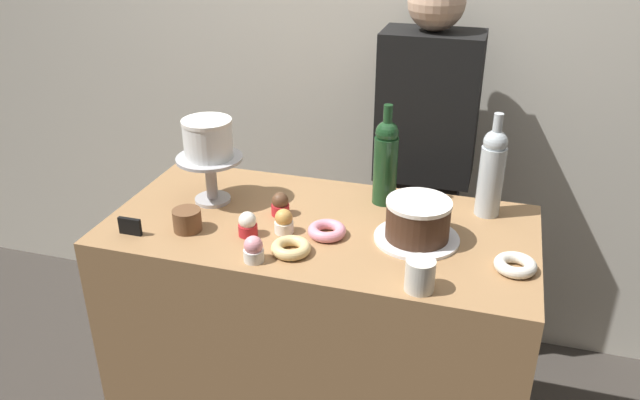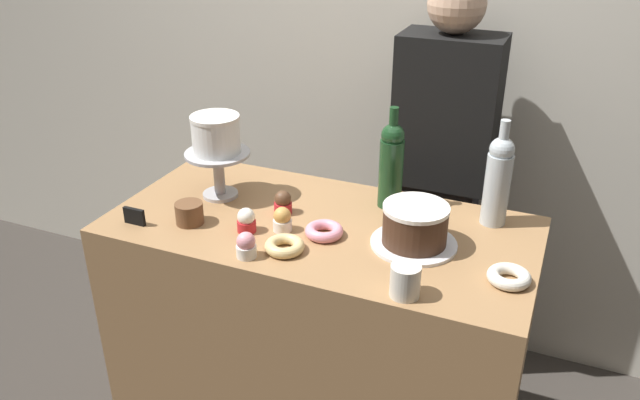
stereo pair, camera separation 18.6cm
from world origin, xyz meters
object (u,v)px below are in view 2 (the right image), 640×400
object	(u,v)px
cupcake_strawberry	(246,245)
donut_sugar	(509,277)
cupcake_chocolate	(283,203)
cookie_stack	(189,213)
chocolate_round_cake	(415,224)
price_sign_chalkboard	(134,216)
white_layer_cake	(216,134)
cupcake_vanilla	(246,221)
wine_bottle_green	(391,164)
coffee_cup_ceramic	(405,281)
wine_bottle_clear	(498,179)
cupcake_caramel	(282,220)
cake_stand_pedestal	(218,167)
barista_figure	(440,183)
donut_pink	(324,231)
donut_glazed	(285,246)

from	to	relation	value
cupcake_strawberry	donut_sugar	world-z (taller)	cupcake_strawberry
cupcake_chocolate	cookie_stack	xyz separation A→B (m)	(-0.23, -0.17, -0.00)
chocolate_round_cake	price_sign_chalkboard	size ratio (longest dim) A/B	2.65
white_layer_cake	cupcake_vanilla	distance (m)	0.32
price_sign_chalkboard	cupcake_vanilla	bearing A→B (deg)	15.72
wine_bottle_green	coffee_cup_ceramic	world-z (taller)	wine_bottle_green
white_layer_cake	chocolate_round_cake	xyz separation A→B (m)	(0.67, -0.06, -0.15)
wine_bottle_clear	cupcake_vanilla	distance (m)	0.75
white_layer_cake	cupcake_caramel	size ratio (longest dim) A/B	2.08
cake_stand_pedestal	cupcake_caramel	xyz separation A→B (m)	(0.29, -0.13, -0.07)
wine_bottle_clear	price_sign_chalkboard	xyz separation A→B (m)	(-0.99, -0.43, -0.12)
donut_sugar	coffee_cup_ceramic	xyz separation A→B (m)	(-0.23, -0.16, 0.03)
cupcake_vanilla	cupcake_strawberry	world-z (taller)	same
cupcake_vanilla	barista_figure	bearing A→B (deg)	62.50
cake_stand_pedestal	donut_pink	size ratio (longest dim) A/B	1.86
wine_bottle_clear	price_sign_chalkboard	distance (m)	1.08
donut_sugar	barista_figure	distance (m)	0.83
cake_stand_pedestal	wine_bottle_green	world-z (taller)	wine_bottle_green
cupcake_strawberry	donut_glazed	xyz separation A→B (m)	(0.08, 0.07, -0.02)
cupcake_caramel	donut_glazed	distance (m)	0.12
cake_stand_pedestal	white_layer_cake	world-z (taller)	white_layer_cake
wine_bottle_green	donut_glazed	xyz separation A→B (m)	(-0.18, -0.38, -0.13)
cupcake_chocolate	donut_glazed	world-z (taller)	cupcake_chocolate
donut_glazed	cookie_stack	xyz separation A→B (m)	(-0.33, 0.04, 0.02)
chocolate_round_cake	coffee_cup_ceramic	world-z (taller)	chocolate_round_cake
cupcake_chocolate	barista_figure	world-z (taller)	barista_figure
chocolate_round_cake	price_sign_chalkboard	distance (m)	0.83
cupcake_caramel	donut_glazed	xyz separation A→B (m)	(0.06, -0.11, -0.02)
cake_stand_pedestal	barista_figure	bearing A→B (deg)	45.16
chocolate_round_cake	wine_bottle_green	bearing A→B (deg)	123.17
chocolate_round_cake	donut_glazed	distance (m)	0.37
cupcake_vanilla	wine_bottle_clear	bearing A→B (deg)	27.06
donut_sugar	barista_figure	world-z (taller)	barista_figure
wine_bottle_green	cookie_stack	distance (m)	0.63
cake_stand_pedestal	price_sign_chalkboard	xyz separation A→B (m)	(-0.14, -0.27, -0.08)
white_layer_cake	donut_pink	bearing A→B (deg)	-15.15
cake_stand_pedestal	cookie_stack	bearing A→B (deg)	-86.41
coffee_cup_ceramic	barista_figure	bearing A→B (deg)	97.17
cupcake_vanilla	cookie_stack	distance (m)	0.18
cupcake_caramel	donut_pink	size ratio (longest dim) A/B	0.66
wine_bottle_green	coffee_cup_ceramic	bearing A→B (deg)	-68.32
cupcake_chocolate	cupcake_vanilla	world-z (taller)	same
wine_bottle_clear	coffee_cup_ceramic	distance (m)	0.50
donut_glazed	cookie_stack	bearing A→B (deg)	173.69
white_layer_cake	cupcake_chocolate	world-z (taller)	white_layer_cake
price_sign_chalkboard	donut_pink	bearing A→B (deg)	15.71
cupcake_caramel	cupcake_strawberry	distance (m)	0.17
cupcake_chocolate	cupcake_vanilla	bearing A→B (deg)	-107.60
chocolate_round_cake	cookie_stack	bearing A→B (deg)	-168.36
cupcake_chocolate	coffee_cup_ceramic	size ratio (longest dim) A/B	0.87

